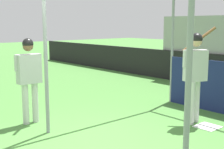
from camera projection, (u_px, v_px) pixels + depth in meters
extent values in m
plane|color=#477F38|center=(87.00, 145.00, 5.43)|extent=(60.00, 60.00, 0.00)
cube|color=navy|center=(186.00, 49.00, 11.59)|extent=(0.45, 0.40, 0.10)
cube|color=navy|center=(189.00, 43.00, 11.67)|extent=(0.45, 0.06, 0.40)
cube|color=navy|center=(199.00, 50.00, 11.18)|extent=(0.45, 0.40, 0.10)
cube|color=navy|center=(202.00, 43.00, 11.26)|extent=(0.45, 0.06, 0.40)
cube|color=navy|center=(213.00, 51.00, 10.77)|extent=(0.45, 0.40, 0.10)
cube|color=navy|center=(216.00, 44.00, 10.85)|extent=(0.45, 0.06, 0.40)
cube|color=navy|center=(199.00, 38.00, 12.04)|extent=(0.45, 0.40, 0.10)
cube|color=navy|center=(202.00, 32.00, 12.12)|extent=(0.45, 0.06, 0.40)
cube|color=navy|center=(212.00, 38.00, 11.63)|extent=(0.45, 0.40, 0.10)
cube|color=navy|center=(215.00, 32.00, 11.71)|extent=(0.45, 0.06, 0.40)
cube|color=navy|center=(211.00, 27.00, 12.49)|extent=(0.45, 0.40, 0.10)
cube|color=navy|center=(214.00, 21.00, 12.57)|extent=(0.45, 0.06, 0.40)
cube|color=navy|center=(224.00, 27.00, 12.08)|extent=(0.45, 0.40, 0.10)
cylinder|color=gray|center=(46.00, 62.00, 5.81)|extent=(0.07, 0.07, 2.76)
cylinder|color=gray|center=(188.00, 88.00, 3.45)|extent=(0.07, 0.07, 2.76)
cylinder|color=gray|center=(172.00, 51.00, 8.23)|extent=(0.07, 0.07, 2.76)
cube|color=white|center=(208.00, 127.00, 6.35)|extent=(0.44, 0.44, 0.02)
cylinder|color=silver|center=(191.00, 103.00, 6.45)|extent=(0.17, 0.17, 0.91)
cylinder|color=silver|center=(196.00, 101.00, 6.63)|extent=(0.17, 0.17, 0.91)
cube|color=#B7B7B7|center=(195.00, 65.00, 6.41)|extent=(0.38, 0.51, 0.64)
sphere|color=tan|center=(197.00, 41.00, 6.33)|extent=(0.23, 0.23, 0.23)
sphere|color=black|center=(197.00, 39.00, 6.33)|extent=(0.24, 0.24, 0.24)
cylinder|color=#B7B7B7|center=(184.00, 59.00, 6.35)|extent=(0.09, 0.09, 0.35)
cylinder|color=#B7B7B7|center=(205.00, 58.00, 6.51)|extent=(0.09, 0.09, 0.35)
cylinder|color=brown|center=(199.00, 39.00, 6.69)|extent=(0.44, 0.66, 0.54)
sphere|color=brown|center=(206.00, 52.00, 6.39)|extent=(0.08, 0.08, 0.08)
cylinder|color=silver|center=(26.00, 104.00, 6.49)|extent=(0.13, 0.13, 0.86)
cylinder|color=silver|center=(35.00, 102.00, 6.63)|extent=(0.13, 0.13, 0.86)
cube|color=#B7B7B7|center=(29.00, 69.00, 6.44)|extent=(0.23, 0.49, 0.61)
sphere|color=brown|center=(28.00, 46.00, 6.37)|extent=(0.21, 0.21, 0.21)
sphere|color=black|center=(28.00, 44.00, 6.36)|extent=(0.23, 0.23, 0.23)
cylinder|color=#B7B7B7|center=(16.00, 63.00, 6.29)|extent=(0.07, 0.07, 0.33)
cylinder|color=#B7B7B7|center=(39.00, 61.00, 6.61)|extent=(0.07, 0.07, 0.33)
cylinder|color=black|center=(45.00, 41.00, 6.59)|extent=(0.54, 0.31, 0.78)
sphere|color=black|center=(33.00, 59.00, 6.58)|extent=(0.08, 0.08, 0.08)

